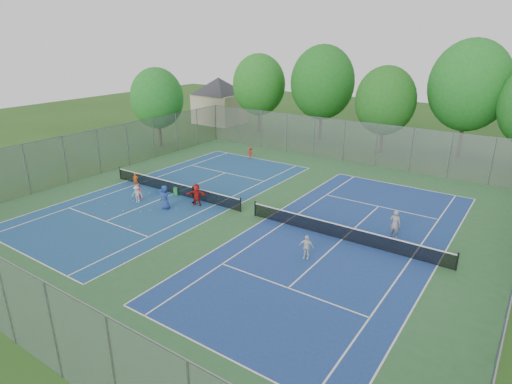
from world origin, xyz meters
TOP-DOWN VIEW (x-y plane):
  - ground at (0.00, 0.00)m, footprint 120.00×120.00m
  - court_pad at (0.00, 0.00)m, footprint 32.00×32.00m
  - court_left at (-7.00, 0.00)m, footprint 10.97×23.77m
  - court_right at (7.00, 0.00)m, footprint 10.97×23.77m
  - net_left at (-7.00, 0.00)m, footprint 12.87×0.10m
  - net_right at (7.00, 0.00)m, footprint 12.87×0.10m
  - fence_north at (0.00, 16.00)m, footprint 32.00×0.10m
  - fence_south at (0.00, -16.00)m, footprint 32.00×0.10m
  - fence_west at (-16.00, 0.00)m, footprint 0.10×32.00m
  - house at (-22.00, 24.00)m, footprint 11.03×11.03m
  - tree_nw at (-14.00, 22.00)m, footprint 6.40×6.40m
  - tree_nl at (-6.00, 23.00)m, footprint 7.20×7.20m
  - tree_nc at (2.00, 21.00)m, footprint 6.00×6.00m
  - tree_nr at (9.00, 24.00)m, footprint 7.60×7.60m
  - tree_side_w at (-19.00, 10.00)m, footprint 5.60×5.60m
  - ball_crate at (-7.85, -0.55)m, footprint 0.37×0.37m
  - ball_hopper at (-6.71, -0.10)m, footprint 0.40×0.40m
  - student_a at (-10.72, -0.60)m, footprint 0.50×0.44m
  - student_b at (-8.29, -2.42)m, footprint 0.71×0.63m
  - student_c at (-7.94, -2.86)m, footprint 0.97×0.80m
  - student_d at (-4.40, -0.60)m, footprint 0.86×0.60m
  - student_e at (-5.32, -2.56)m, footprint 0.94×0.71m
  - student_f at (-3.91, -0.83)m, footprint 1.59×1.06m
  - child_far_baseline at (-7.95, 11.56)m, footprint 0.79×0.50m
  - instructor at (9.46, 2.04)m, footprint 0.67×0.45m
  - teen_court_b at (6.27, -3.26)m, footprint 0.88×0.55m
  - tennis_ball_0 at (-4.69, -2.16)m, footprint 0.07×0.07m
  - tennis_ball_1 at (-4.95, -6.06)m, footprint 0.07×0.07m
  - tennis_ball_2 at (-11.09, -5.23)m, footprint 0.07×0.07m
  - tennis_ball_3 at (-7.02, -5.19)m, footprint 0.07×0.07m
  - tennis_ball_4 at (-8.34, -2.95)m, footprint 0.07×0.07m
  - tennis_ball_5 at (-9.42, -4.56)m, footprint 0.07×0.07m
  - tennis_ball_6 at (-7.42, -4.62)m, footprint 0.07×0.07m
  - tennis_ball_7 at (-8.63, -1.12)m, footprint 0.07×0.07m
  - tennis_ball_8 at (-6.29, -4.01)m, footprint 0.07×0.07m
  - tennis_ball_9 at (-8.77, -6.05)m, footprint 0.07×0.07m
  - tennis_ball_10 at (-5.90, -3.47)m, footprint 0.07×0.07m

SIDE VIEW (x-z plane):
  - ground at x=0.00m, z-range 0.00..0.00m
  - court_pad at x=0.00m, z-range 0.00..0.01m
  - court_left at x=-7.00m, z-range 0.01..0.02m
  - court_right at x=7.00m, z-range 0.01..0.02m
  - tennis_ball_0 at x=-4.69m, z-range 0.00..0.07m
  - tennis_ball_1 at x=-4.95m, z-range 0.00..0.07m
  - tennis_ball_2 at x=-11.09m, z-range 0.00..0.07m
  - tennis_ball_3 at x=-7.02m, z-range 0.00..0.07m
  - tennis_ball_4 at x=-8.34m, z-range 0.00..0.07m
  - tennis_ball_5 at x=-9.42m, z-range 0.00..0.07m
  - tennis_ball_6 at x=-7.42m, z-range 0.00..0.07m
  - tennis_ball_7 at x=-8.63m, z-range 0.00..0.07m
  - tennis_ball_8 at x=-6.29m, z-range 0.00..0.07m
  - tennis_ball_9 at x=-8.77m, z-range 0.00..0.07m
  - tennis_ball_10 at x=-5.90m, z-range 0.00..0.07m
  - ball_crate at x=-7.85m, z-range 0.00..0.31m
  - ball_hopper at x=-6.71m, z-range 0.00..0.61m
  - net_left at x=-7.00m, z-range 0.00..0.91m
  - net_right at x=7.00m, z-range 0.00..0.91m
  - student_a at x=-10.72m, z-range 0.00..1.16m
  - child_far_baseline at x=-7.95m, z-range 0.00..1.17m
  - student_b at x=-8.29m, z-range 0.00..1.22m
  - student_c at x=-7.94m, z-range 0.00..1.31m
  - student_d at x=-4.40m, z-range 0.00..1.35m
  - teen_court_b at x=6.27m, z-range 0.00..1.39m
  - student_f at x=-3.91m, z-range 0.00..1.65m
  - student_e at x=-5.32m, z-range 0.00..1.74m
  - instructor at x=9.46m, z-range 0.00..1.80m
  - fence_north at x=0.00m, z-range 0.00..4.00m
  - fence_south at x=0.00m, z-range 0.00..4.00m
  - fence_west at x=-16.00m, z-range 0.00..4.00m
  - house at x=-22.00m, z-range 0.56..7.86m
  - tree_side_w at x=-19.00m, z-range 1.01..9.48m
  - tree_nc at x=2.00m, z-range 0.97..9.82m
  - tree_nw at x=-14.00m, z-range 1.10..10.68m
  - tree_nl at x=-6.00m, z-range 1.20..11.89m
  - tree_nr at x=9.00m, z-range 1.33..12.75m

